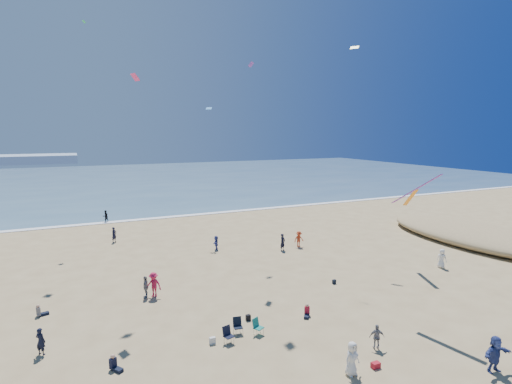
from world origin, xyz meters
name	(u,v)px	position (x,y,z in m)	size (l,w,h in m)	color
ocean	(104,181)	(0.00, 95.00, 0.03)	(220.00, 100.00, 0.06)	#476B84
surf_line	(131,220)	(0.00, 45.00, 0.04)	(220.00, 1.20, 0.08)	white
standing_flyers	(258,293)	(4.43, 12.84, 0.87)	(36.63, 55.11, 1.92)	black
seated_group	(216,366)	(-0.98, 6.39, 0.42)	(17.30, 22.91, 0.84)	white
chair_cluster	(242,329)	(1.62, 9.18, 0.50)	(2.77, 1.51, 1.00)	black
white_tote	(212,341)	(-0.23, 9.22, 0.20)	(0.35, 0.20, 0.40)	silver
black_backpack	(248,318)	(2.83, 11.02, 0.19)	(0.30, 0.22, 0.38)	black
cooler	(376,365)	(6.74, 3.37, 0.15)	(0.45, 0.30, 0.30)	#A81824
navy_bag	(334,282)	(11.72, 13.93, 0.17)	(0.28, 0.18, 0.34)	black
kites_aloft	(314,94)	(8.97, 13.18, 14.88)	(35.34, 46.87, 28.77)	orange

